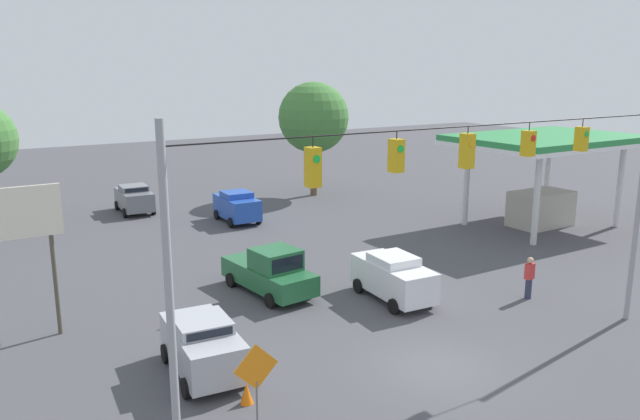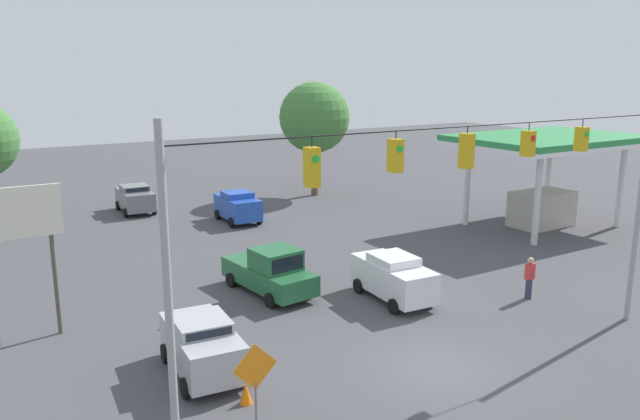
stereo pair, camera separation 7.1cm
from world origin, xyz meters
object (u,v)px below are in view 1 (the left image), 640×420
object	(u,v)px
traffic_cone_second	(217,362)
sedan_white_crossing_near	(393,276)
work_zone_sign	(256,375)
tree_horizon_right	(314,118)
sedan_grey_withflow_deep	(134,198)
traffic_cone_fourth	(172,318)
roadside_billboard	(18,231)
pedestrian	(529,277)
sedan_blue_oncoming_deep	(237,206)
gas_station	(545,160)
traffic_cone_third	(194,338)
traffic_cone_nearest	(247,393)
sedan_silver_parked_shoulder	(203,345)
overhead_signal_span	(461,205)
pickup_truck_green_withflow_mid	(270,272)

from	to	relation	value
traffic_cone_second	sedan_white_crossing_near	bearing A→B (deg)	-166.46
work_zone_sign	tree_horizon_right	distance (m)	33.44
sedan_grey_withflow_deep	traffic_cone_fourth	size ratio (longest dim) A/B	6.25
roadside_billboard	work_zone_sign	size ratio (longest dim) A/B	2.01
traffic_cone_second	pedestrian	world-z (taller)	pedestrian
sedan_blue_oncoming_deep	gas_station	xyz separation A→B (m)	(-15.86, 11.02, 3.12)
sedan_grey_withflow_deep	traffic_cone_fourth	xyz separation A→B (m)	(4.24, 20.32, -0.66)
traffic_cone_third	tree_horizon_right	distance (m)	28.15
traffic_cone_fourth	tree_horizon_right	size ratio (longest dim) A/B	0.08
traffic_cone_nearest	traffic_cone_second	xyz separation A→B (m)	(-0.01, -2.32, 0.00)
sedan_silver_parked_shoulder	tree_horizon_right	distance (m)	29.87
overhead_signal_span	sedan_silver_parked_shoulder	size ratio (longest dim) A/B	4.44
pedestrian	overhead_signal_span	bearing A→B (deg)	24.72
sedan_silver_parked_shoulder	traffic_cone_third	xyz separation A→B (m)	(-0.46, -2.04, -0.66)
traffic_cone_fourth	tree_horizon_right	bearing A→B (deg)	-133.33
sedan_grey_withflow_deep	gas_station	distance (m)	27.16
pickup_truck_green_withflow_mid	traffic_cone_nearest	size ratio (longest dim) A/B	7.89
traffic_cone_third	pedestrian	bearing A→B (deg)	167.79
sedan_silver_parked_shoulder	sedan_blue_oncoming_deep	world-z (taller)	sedan_blue_oncoming_deep
sedan_grey_withflow_deep	traffic_cone_third	world-z (taller)	sedan_grey_withflow_deep
sedan_white_crossing_near	roadside_billboard	distance (m)	14.72
sedan_blue_oncoming_deep	work_zone_sign	size ratio (longest dim) A/B	1.39
sedan_silver_parked_shoulder	pedestrian	xyz separation A→B (m)	(-14.46, 0.99, -0.04)
sedan_grey_withflow_deep	sedan_white_crossing_near	xyz separation A→B (m)	(-4.81, 22.52, 0.04)
traffic_cone_nearest	traffic_cone_fourth	size ratio (longest dim) A/B	1.00
traffic_cone_fourth	pickup_truck_green_withflow_mid	bearing A→B (deg)	-165.53
sedan_grey_withflow_deep	work_zone_sign	xyz separation A→B (m)	(4.83, 29.00, 1.00)
traffic_cone_third	gas_station	world-z (taller)	gas_station
sedan_blue_oncoming_deep	tree_horizon_right	xyz separation A→B (m)	(-8.71, -4.82, 4.99)
overhead_signal_span	sedan_grey_withflow_deep	bearing A→B (deg)	-85.96
sedan_silver_parked_shoulder	pedestrian	size ratio (longest dim) A/B	2.26
traffic_cone_fourth	tree_horizon_right	xyz separation A→B (m)	(-17.85, -18.92, 5.70)
traffic_cone_nearest	traffic_cone_fourth	world-z (taller)	same
sedan_white_crossing_near	traffic_cone_nearest	world-z (taller)	sedan_white_crossing_near
sedan_grey_withflow_deep	pedestrian	world-z (taller)	sedan_grey_withflow_deep
sedan_white_crossing_near	overhead_signal_span	bearing A→B (deg)	67.33
traffic_cone_third	sedan_white_crossing_near	bearing A→B (deg)	179.80
traffic_cone_third	work_zone_sign	xyz separation A→B (m)	(0.69, 6.51, 1.66)
sedan_silver_parked_shoulder	traffic_cone_second	distance (m)	0.78
sedan_blue_oncoming_deep	pedestrian	xyz separation A→B (m)	(-4.96, 19.30, -0.09)
tree_horizon_right	overhead_signal_span	bearing A→B (deg)	67.36
sedan_silver_parked_shoulder	traffic_cone_fourth	world-z (taller)	sedan_silver_parked_shoulder
traffic_cone_nearest	gas_station	bearing A→B (deg)	-158.61
pickup_truck_green_withflow_mid	sedan_white_crossing_near	xyz separation A→B (m)	(-4.12, 3.47, 0.06)
sedan_grey_withflow_deep	roadside_billboard	xyz separation A→B (m)	(9.08, 18.77, 3.14)
work_zone_sign	traffic_cone_nearest	bearing A→B (deg)	-107.10
tree_horizon_right	traffic_cone_nearest	bearing A→B (deg)	55.16
sedan_blue_oncoming_deep	traffic_cone_second	bearing A→B (deg)	63.77
overhead_signal_span	work_zone_sign	distance (m)	7.83
traffic_cone_second	pedestrian	distance (m)	14.10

